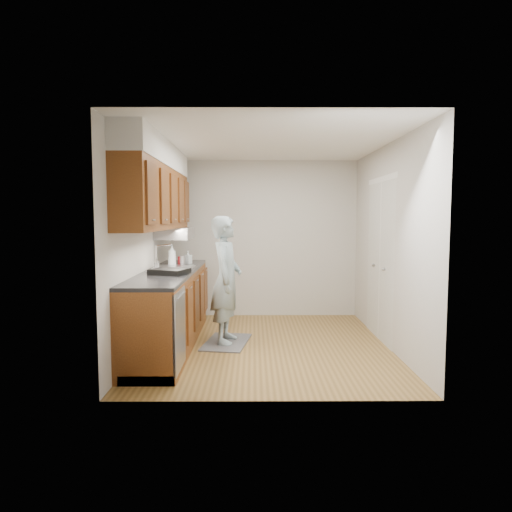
{
  "coord_description": "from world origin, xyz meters",
  "views": [
    {
      "loc": [
        -0.16,
        -5.59,
        1.6
      ],
      "look_at": [
        -0.13,
        0.25,
        1.1
      ],
      "focal_mm": 32.0,
      "sensor_mm": 36.0,
      "label": 1
    }
  ],
  "objects": [
    {
      "name": "soap_bottle_b",
      "position": [
        -1.08,
        0.82,
        1.03
      ],
      "size": [
        0.11,
        0.11,
        0.19
      ],
      "primitive_type": "imported",
      "rotation": [
        0.0,
        0.0,
        -0.49
      ],
      "color": "silver",
      "rests_on": "counter"
    },
    {
      "name": "person",
      "position": [
        -0.5,
        0.11,
        0.92
      ],
      "size": [
        0.49,
        0.68,
        1.81
      ],
      "primitive_type": "imported",
      "rotation": [
        0.0,
        0.0,
        1.47
      ],
      "color": "#8BA2AA",
      "rests_on": "floor_mat"
    },
    {
      "name": "soda_can",
      "position": [
        -1.16,
        0.63,
        1.0
      ],
      "size": [
        0.07,
        0.07,
        0.12
      ],
      "primitive_type": "cylinder",
      "rotation": [
        0.0,
        0.0,
        0.04
      ],
      "color": "maroon",
      "rests_on": "counter"
    },
    {
      "name": "soap_bottle_a",
      "position": [
        -1.26,
        0.55,
        1.09
      ],
      "size": [
        0.14,
        0.14,
        0.29
      ],
      "primitive_type": "imported",
      "rotation": [
        0.0,
        0.0,
        0.32
      ],
      "color": "silver",
      "rests_on": "counter"
    },
    {
      "name": "wall_right",
      "position": [
        1.5,
        0.0,
        1.25
      ],
      "size": [
        0.02,
        3.5,
        2.5
      ],
      "primitive_type": "cube",
      "color": "#BBB7AF",
      "rests_on": "floor"
    },
    {
      "name": "closet_door",
      "position": [
        1.49,
        0.3,
        1.02
      ],
      "size": [
        0.02,
        1.22,
        2.05
      ],
      "primitive_type": "cube",
      "color": "silver",
      "rests_on": "wall_right"
    },
    {
      "name": "floor_mat",
      "position": [
        -0.5,
        0.11,
        0.01
      ],
      "size": [
        0.64,
        0.94,
        0.02
      ],
      "primitive_type": "cube",
      "rotation": [
        0.0,
        0.0,
        -0.16
      ],
      "color": "slate",
      "rests_on": "floor"
    },
    {
      "name": "counter",
      "position": [
        -1.2,
        -0.0,
        0.49
      ],
      "size": [
        0.64,
        2.8,
        1.3
      ],
      "color": "brown",
      "rests_on": "floor"
    },
    {
      "name": "wall_left",
      "position": [
        -1.5,
        0.0,
        1.25
      ],
      "size": [
        0.02,
        3.5,
        2.5
      ],
      "primitive_type": "cube",
      "color": "#BBB7AF",
      "rests_on": "floor"
    },
    {
      "name": "wall_back",
      "position": [
        0.0,
        1.75,
        1.25
      ],
      "size": [
        3.0,
        0.02,
        2.5
      ],
      "primitive_type": "cube",
      "color": "#BBB7AF",
      "rests_on": "floor"
    },
    {
      "name": "steel_can",
      "position": [
        -1.13,
        0.61,
        1.0
      ],
      "size": [
        0.08,
        0.08,
        0.13
      ],
      "primitive_type": "cylinder",
      "rotation": [
        0.0,
        0.0,
        0.19
      ],
      "color": "#A5A5AA",
      "rests_on": "counter"
    },
    {
      "name": "ceiling",
      "position": [
        0.0,
        0.0,
        2.5
      ],
      "size": [
        3.5,
        3.5,
        0.0
      ],
      "primitive_type": "plane",
      "rotation": [
        3.14,
        0.0,
        0.0
      ],
      "color": "white",
      "rests_on": "wall_left"
    },
    {
      "name": "floor",
      "position": [
        0.0,
        0.0,
        0.0
      ],
      "size": [
        3.5,
        3.5,
        0.0
      ],
      "primitive_type": "plane",
      "color": "olive",
      "rests_on": "ground"
    },
    {
      "name": "upper_cabinets",
      "position": [
        -1.33,
        0.05,
        1.95
      ],
      "size": [
        0.47,
        2.8,
        1.21
      ],
      "color": "brown",
      "rests_on": "wall_left"
    },
    {
      "name": "dish_rack",
      "position": [
        -1.13,
        -0.35,
        0.97
      ],
      "size": [
        0.48,
        0.45,
        0.06
      ],
      "primitive_type": "cube",
      "rotation": [
        0.0,
        0.0,
        -0.35
      ],
      "color": "black",
      "rests_on": "counter"
    }
  ]
}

